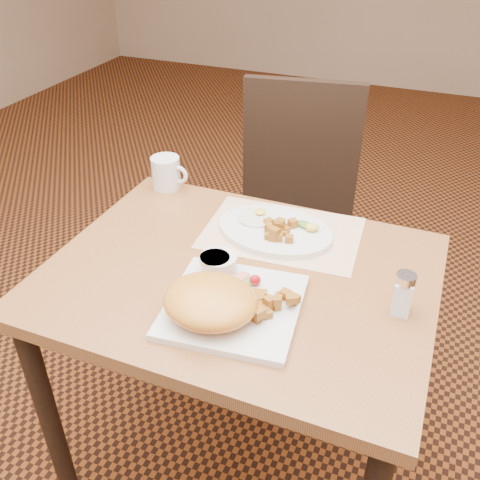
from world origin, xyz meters
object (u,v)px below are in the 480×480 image
object	(u,v)px
coffee_mug	(167,173)
chair_far	(294,208)
salt_shaker	(403,293)
table	(239,307)
plate_square	(233,306)
plate_oval	(275,231)

from	to	relation	value
coffee_mug	chair_far	bearing A→B (deg)	52.00
salt_shaker	table	bearing A→B (deg)	179.17
coffee_mug	salt_shaker	bearing A→B (deg)	-23.47
table	plate_square	xyz separation A→B (m)	(0.04, -0.13, 0.12)
salt_shaker	plate_square	bearing A→B (deg)	-159.50
chair_far	salt_shaker	world-z (taller)	chair_far
plate_square	coffee_mug	xyz separation A→B (m)	(-0.40, 0.44, 0.04)
table	chair_far	bearing A→B (deg)	95.50
chair_far	coffee_mug	size ratio (longest dim) A/B	8.37
table	coffee_mug	size ratio (longest dim) A/B	7.77
chair_far	plate_square	world-z (taller)	chair_far
plate_square	coffee_mug	bearing A→B (deg)	132.16
salt_shaker	plate_oval	bearing A→B (deg)	151.07
table	coffee_mug	xyz separation A→B (m)	(-0.36, 0.31, 0.16)
chair_far	plate_oval	world-z (taller)	chair_far
table	chair_far	distance (m)	0.70
table	plate_square	bearing A→B (deg)	-72.97
table	chair_far	world-z (taller)	chair_far
plate_square	chair_far	bearing A→B (deg)	97.38
table	plate_oval	size ratio (longest dim) A/B	2.96
plate_square	coffee_mug	size ratio (longest dim) A/B	2.42
plate_oval	coffee_mug	xyz separation A→B (m)	(-0.38, 0.13, 0.04)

